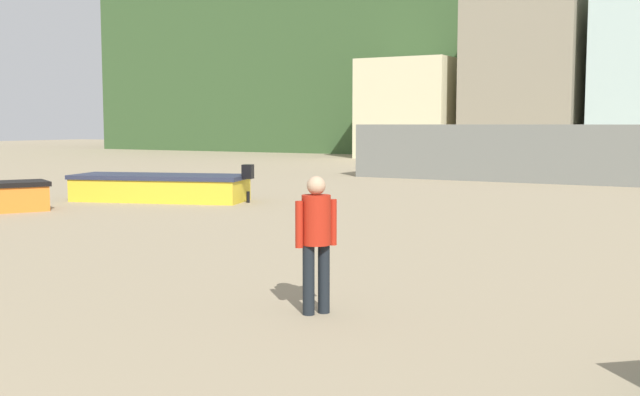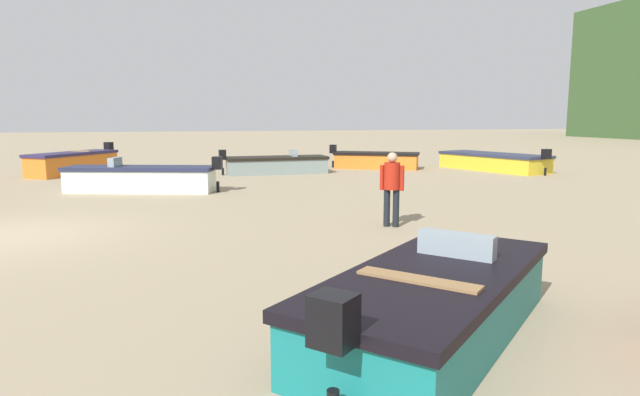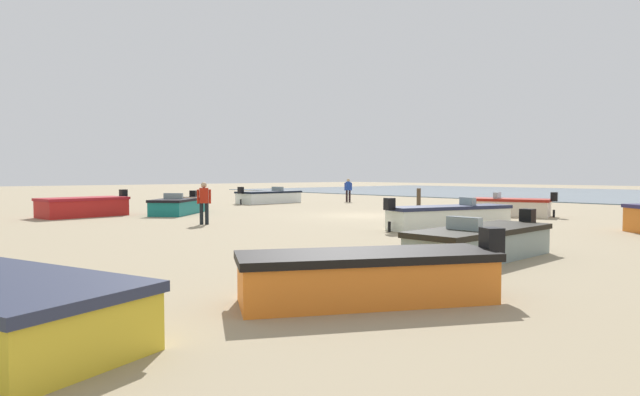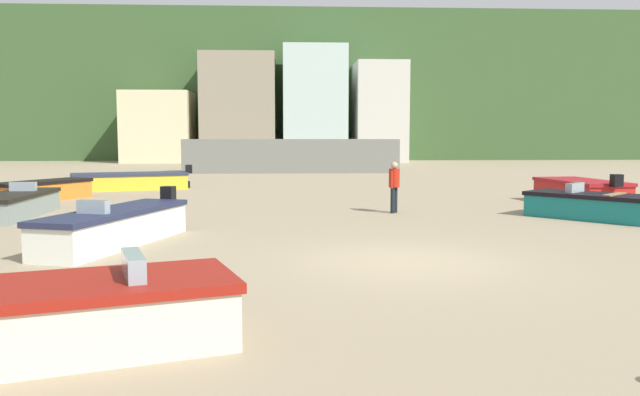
{
  "view_description": "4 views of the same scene",
  "coord_description": "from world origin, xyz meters",
  "px_view_note": "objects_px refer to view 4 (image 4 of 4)",
  "views": [
    {
      "loc": [
        5.43,
        0.14,
        2.22
      ],
      "look_at": [
        0.07,
        9.62,
        1.16
      ],
      "focal_mm": 42.78,
      "sensor_mm": 36.0,
      "label": 1
    },
    {
      "loc": [
        11.8,
        3.27,
        2.37
      ],
      "look_at": [
        0.08,
        6.4,
        0.54
      ],
      "focal_mm": 30.18,
      "sensor_mm": 36.0,
      "label": 2
    },
    {
      "loc": [
        -16.88,
        17.99,
        1.91
      ],
      "look_at": [
        -2.42,
        4.94,
        1.05
      ],
      "focal_mm": 29.8,
      "sensor_mm": 36.0,
      "label": 3
    },
    {
      "loc": [
        -2.27,
        -12.08,
        2.45
      ],
      "look_at": [
        -1.31,
        6.94,
        0.57
      ],
      "focal_mm": 35.66,
      "sensor_mm": 36.0,
      "label": 4
    }
  ],
  "objects_px": {
    "boat_orange_0": "(42,190)",
    "boat_teal_5": "(597,206)",
    "boat_white_4": "(116,227)",
    "boat_red_3": "(581,192)",
    "boat_cream_6": "(80,315)",
    "boat_grey_2": "(14,205)",
    "beach_walker_distant": "(394,183)",
    "boat_yellow_7": "(130,181)"
  },
  "relations": [
    {
      "from": "boat_orange_0",
      "to": "boat_grey_2",
      "type": "relative_size",
      "value": 0.88
    },
    {
      "from": "boat_orange_0",
      "to": "boat_teal_5",
      "type": "height_order",
      "value": "boat_orange_0"
    },
    {
      "from": "boat_orange_0",
      "to": "boat_teal_5",
      "type": "xyz_separation_m",
      "value": [
        18.27,
        -6.29,
        0.0
      ]
    },
    {
      "from": "boat_grey_2",
      "to": "boat_orange_0",
      "type": "bearing_deg",
      "value": 100.57
    },
    {
      "from": "boat_grey_2",
      "to": "boat_yellow_7",
      "type": "height_order",
      "value": "boat_yellow_7"
    },
    {
      "from": "boat_orange_0",
      "to": "boat_yellow_7",
      "type": "xyz_separation_m",
      "value": [
        2.12,
        4.8,
        -0.0
      ]
    },
    {
      "from": "boat_white_4",
      "to": "boat_cream_6",
      "type": "distance_m",
      "value": 7.21
    },
    {
      "from": "beach_walker_distant",
      "to": "boat_cream_6",
      "type": "bearing_deg",
      "value": -171.12
    },
    {
      "from": "boat_grey_2",
      "to": "boat_yellow_7",
      "type": "xyz_separation_m",
      "value": [
        1.1,
        9.65,
        0.01
      ]
    },
    {
      "from": "boat_white_4",
      "to": "beach_walker_distant",
      "type": "bearing_deg",
      "value": -124.82
    },
    {
      "from": "boat_grey_2",
      "to": "beach_walker_distant",
      "type": "distance_m",
      "value": 11.6
    },
    {
      "from": "boat_red_3",
      "to": "boat_yellow_7",
      "type": "distance_m",
      "value": 18.92
    },
    {
      "from": "boat_white_4",
      "to": "boat_teal_5",
      "type": "xyz_separation_m",
      "value": [
        12.86,
        3.73,
        -0.03
      ]
    },
    {
      "from": "boat_red_3",
      "to": "beach_walker_distant",
      "type": "distance_m",
      "value": 7.4
    },
    {
      "from": "boat_orange_0",
      "to": "boat_yellow_7",
      "type": "height_order",
      "value": "boat_yellow_7"
    },
    {
      "from": "boat_grey_2",
      "to": "beach_walker_distant",
      "type": "height_order",
      "value": "beach_walker_distant"
    },
    {
      "from": "boat_grey_2",
      "to": "boat_cream_6",
      "type": "distance_m",
      "value": 13.56
    },
    {
      "from": "boat_grey_2",
      "to": "boat_yellow_7",
      "type": "relative_size",
      "value": 0.85
    },
    {
      "from": "boat_orange_0",
      "to": "boat_white_4",
      "type": "relative_size",
      "value": 0.8
    },
    {
      "from": "boat_red_3",
      "to": "boat_yellow_7",
      "type": "bearing_deg",
      "value": 150.88
    },
    {
      "from": "boat_orange_0",
      "to": "boat_yellow_7",
      "type": "relative_size",
      "value": 0.74
    },
    {
      "from": "boat_yellow_7",
      "to": "beach_walker_distant",
      "type": "height_order",
      "value": "beach_walker_distant"
    },
    {
      "from": "boat_teal_5",
      "to": "boat_white_4",
      "type": "bearing_deg",
      "value": 154.08
    },
    {
      "from": "boat_orange_0",
      "to": "boat_cream_6",
      "type": "bearing_deg",
      "value": -38.61
    },
    {
      "from": "boat_cream_6",
      "to": "beach_walker_distant",
      "type": "relative_size",
      "value": 2.37
    },
    {
      "from": "boat_red_3",
      "to": "boat_cream_6",
      "type": "xyz_separation_m",
      "value": [
        -12.78,
        -14.78,
        -0.03
      ]
    },
    {
      "from": "boat_orange_0",
      "to": "boat_cream_6",
      "type": "height_order",
      "value": "boat_cream_6"
    },
    {
      "from": "boat_cream_6",
      "to": "boat_grey_2",
      "type": "bearing_deg",
      "value": -173.31
    },
    {
      "from": "boat_cream_6",
      "to": "boat_yellow_7",
      "type": "relative_size",
      "value": 0.71
    },
    {
      "from": "boat_white_4",
      "to": "boat_grey_2",
      "type": "bearing_deg",
      "value": -32.37
    },
    {
      "from": "boat_grey_2",
      "to": "boat_cream_6",
      "type": "xyz_separation_m",
      "value": [
        5.86,
        -12.23,
        0.04
      ]
    },
    {
      "from": "beach_walker_distant",
      "to": "boat_yellow_7",
      "type": "bearing_deg",
      "value": 81.82
    },
    {
      "from": "beach_walker_distant",
      "to": "boat_white_4",
      "type": "bearing_deg",
      "value": 161.06
    },
    {
      "from": "boat_red_3",
      "to": "boat_teal_5",
      "type": "relative_size",
      "value": 1.03
    },
    {
      "from": "boat_red_3",
      "to": "boat_cream_6",
      "type": "relative_size",
      "value": 1.06
    },
    {
      "from": "boat_teal_5",
      "to": "boat_grey_2",
      "type": "bearing_deg",
      "value": 133.13
    },
    {
      "from": "boat_cream_6",
      "to": "boat_teal_5",
      "type": "bearing_deg",
      "value": 114.53
    },
    {
      "from": "boat_grey_2",
      "to": "boat_white_4",
      "type": "height_order",
      "value": "boat_white_4"
    },
    {
      "from": "boat_teal_5",
      "to": "boat_yellow_7",
      "type": "relative_size",
      "value": 0.74
    },
    {
      "from": "boat_red_3",
      "to": "boat_teal_5",
      "type": "distance_m",
      "value": 4.23
    },
    {
      "from": "boat_yellow_7",
      "to": "boat_white_4",
      "type": "bearing_deg",
      "value": 174.65
    },
    {
      "from": "boat_teal_5",
      "to": "beach_walker_distant",
      "type": "bearing_deg",
      "value": 119.78
    }
  ]
}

